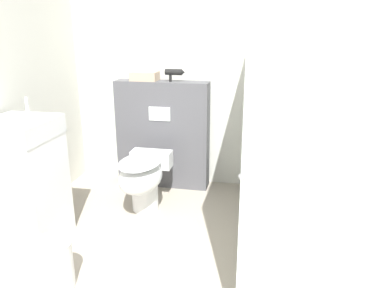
{
  "coord_description": "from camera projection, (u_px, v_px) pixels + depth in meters",
  "views": [
    {
      "loc": [
        0.56,
        -1.44,
        1.65
      ],
      "look_at": [
        -0.02,
        1.41,
        0.73
      ],
      "focal_mm": 35.0,
      "sensor_mm": 36.0,
      "label": 1
    }
  ],
  "objects": [
    {
      "name": "shower_glass",
      "position": [
        252.0,
        120.0,
        2.78
      ],
      "size": [
        0.04,
        2.1,
        1.96
      ],
      "color": "silver",
      "rests_on": "ground_plane"
    },
    {
      "name": "folded_towel",
      "position": [
        145.0,
        76.0,
        3.79
      ],
      "size": [
        0.27,
        0.19,
        0.09
      ],
      "color": "tan",
      "rests_on": "partition_panel"
    },
    {
      "name": "sink_vanity",
      "position": [
        26.0,
        183.0,
        2.86
      ],
      "size": [
        0.47,
        0.51,
        1.14
      ],
      "color": "white",
      "rests_on": "ground_plane"
    },
    {
      "name": "wall_back",
      "position": [
        213.0,
        67.0,
        3.8
      ],
      "size": [
        8.0,
        0.06,
        2.5
      ],
      "color": "silver",
      "rests_on": "ground_plane"
    },
    {
      "name": "hair_drier",
      "position": [
        174.0,
        73.0,
        3.69
      ],
      "size": [
        0.2,
        0.06,
        0.13
      ],
      "color": "black",
      "rests_on": "partition_panel"
    },
    {
      "name": "partition_panel",
      "position": [
        163.0,
        135.0,
        3.92
      ],
      "size": [
        0.96,
        0.22,
        1.12
      ],
      "color": "#4C4C51",
      "rests_on": "ground_plane"
    },
    {
      "name": "toilet",
      "position": [
        143.0,
        177.0,
        3.39
      ],
      "size": [
        0.39,
        0.68,
        0.52
      ],
      "color": "white",
      "rests_on": "ground_plane"
    },
    {
      "name": "waste_bin",
      "position": [
        52.0,
        265.0,
        2.43
      ],
      "size": [
        0.28,
        0.28,
        0.33
      ],
      "color": "silver",
      "rests_on": "ground_plane"
    }
  ]
}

